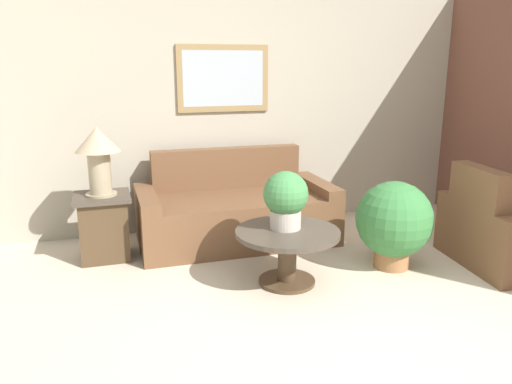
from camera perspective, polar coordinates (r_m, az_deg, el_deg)
ground_plane at (r=3.44m, az=16.50°, el=-16.96°), size 20.00×20.00×0.00m
wall_back at (r=5.56m, az=0.71°, el=9.77°), size 6.68×0.09×2.60m
couch_main at (r=5.08m, az=-2.35°, el=-2.34°), size 1.94×0.94×0.90m
armchair at (r=5.04m, az=27.22°, el=-4.15°), size 1.09×1.14×0.90m
coffee_table at (r=4.08m, az=3.61°, el=-6.07°), size 0.85×0.85×0.46m
side_table at (r=4.82m, az=-16.97°, el=-3.74°), size 0.50×0.50×0.60m
table_lamp at (r=4.66m, az=-17.60°, el=4.50°), size 0.40×0.40×0.62m
potted_plant_on_table at (r=4.02m, az=3.41°, el=-0.69°), size 0.37×0.37×0.47m
potted_plant_floor at (r=4.53m, az=15.48°, el=-3.26°), size 0.67×0.67×0.78m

